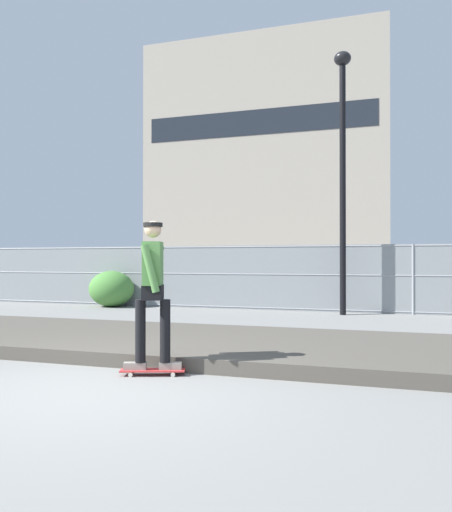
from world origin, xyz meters
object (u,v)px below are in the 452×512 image
object	(u,v)px
skater	(153,284)
shrub_left	(111,289)
parked_car_mid	(305,277)
skateboard	(153,371)
parked_car_near	(163,275)
street_lamp	(343,151)

from	to	relation	value
skater	shrub_left	bearing A→B (deg)	123.51
parked_car_mid	skateboard	bearing A→B (deg)	-91.16
parked_car_mid	shrub_left	bearing A→B (deg)	-143.23
parked_car_near	parked_car_mid	xyz separation A→B (m)	(5.62, -0.34, 0.00)
skateboard	shrub_left	size ratio (longest dim) A/B	0.58
shrub_left	street_lamp	bearing A→B (deg)	-1.28
skater	parked_car_mid	distance (m)	11.73
street_lamp	shrub_left	bearing A→B (deg)	178.72
skateboard	parked_car_near	xyz separation A→B (m)	(-5.38, 12.06, 0.78)
skater	parked_car_near	bearing A→B (deg)	114.04
skateboard	parked_car_near	bearing A→B (deg)	114.04
skateboard	street_lamp	world-z (taller)	street_lamp
skateboard	skater	xyz separation A→B (m)	(0.00, 0.00, 1.08)
skateboard	skater	distance (m)	1.08
street_lamp	skateboard	bearing A→B (deg)	-103.38
skateboard	street_lamp	bearing A→B (deg)	76.62
parked_car_near	street_lamp	bearing A→B (deg)	-32.04
street_lamp	parked_car_near	xyz separation A→B (m)	(-7.18, 4.49, -3.44)
skateboard	skater	bearing A→B (deg)	90.00
skater	parked_car_mid	xyz separation A→B (m)	(0.24, 11.72, -0.30)
parked_car_near	shrub_left	world-z (taller)	parked_car_near
skater	parked_car_near	size ratio (longest dim) A/B	0.41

